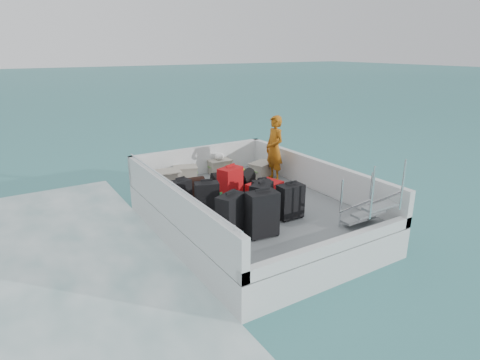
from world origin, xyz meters
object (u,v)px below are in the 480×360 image
object	(u,v)px
suitcase_3	(262,215)
crate_1	(186,174)
suitcase_0	(231,216)
passenger	(274,149)
suitcase_5	(230,184)
crate_3	(262,170)
suitcase_7	(262,193)
crate_2	(220,167)
suitcase_1	(207,199)
suitcase_2	(181,194)
crate_0	(166,180)
suitcase_8	(265,189)
suitcase_4	(261,202)
suitcase_6	(290,202)

from	to	relation	value
suitcase_3	crate_1	xyz separation A→B (m)	(0.17, 3.50, -0.24)
suitcase_0	passenger	bearing A→B (deg)	16.18
suitcase_5	crate_3	bearing A→B (deg)	12.99
suitcase_7	crate_2	xyz separation A→B (m)	(0.35, 2.42, -0.11)
suitcase_1	suitcase_3	xyz separation A→B (m)	(0.39, -1.27, 0.06)
suitcase_2	suitcase_3	distance (m)	2.03
crate_0	suitcase_8	bearing A→B (deg)	-45.24
suitcase_1	crate_3	xyz separation A→B (m)	(2.28, 1.46, -0.16)
suitcase_5	suitcase_1	bearing A→B (deg)	-166.50
suitcase_1	suitcase_0	bearing A→B (deg)	-75.28
suitcase_4	crate_0	size ratio (longest dim) A/B	1.14
suitcase_4	crate_3	distance (m)	2.60
suitcase_6	suitcase_8	size ratio (longest dim) A/B	0.89
suitcase_2	passenger	xyz separation A→B (m)	(2.64, 0.45, 0.50)
crate_3	suitcase_3	bearing A→B (deg)	-124.68
suitcase_3	suitcase_4	bearing A→B (deg)	62.46
suitcase_7	crate_2	size ratio (longest dim) A/B	0.99
suitcase_3	crate_2	world-z (taller)	suitcase_3
crate_1	suitcase_7	bearing A→B (deg)	-74.90
suitcase_5	crate_0	distance (m)	1.68
suitcase_1	passenger	distance (m)	2.66
suitcase_3	suitcase_5	size ratio (longest dim) A/B	1.15
suitcase_7	passenger	size ratio (longest dim) A/B	0.34
suitcase_6	crate_0	world-z (taller)	suitcase_6
suitcase_7	crate_1	size ratio (longest dim) A/B	1.02
suitcase_6	crate_3	size ratio (longest dim) A/B	1.17
crate_3	crate_1	bearing A→B (deg)	156.13
suitcase_3	suitcase_6	world-z (taller)	suitcase_3
suitcase_5	suitcase_8	distance (m)	0.80
suitcase_4	suitcase_5	bearing A→B (deg)	57.40
suitcase_3	suitcase_7	bearing A→B (deg)	61.49
suitcase_2	suitcase_4	bearing A→B (deg)	-62.87
suitcase_8	crate_2	size ratio (longest dim) A/B	1.39
suitcase_3	crate_2	bearing A→B (deg)	78.31
suitcase_0	suitcase_1	xyz separation A→B (m)	(0.09, 1.04, -0.05)
suitcase_6	suitcase_5	bearing A→B (deg)	108.23
suitcase_4	passenger	xyz separation A→B (m)	(1.59, 1.76, 0.44)
suitcase_2	suitcase_6	xyz separation A→B (m)	(1.54, -1.57, 0.04)
suitcase_6	crate_1	size ratio (longest dim) A/B	1.26
suitcase_5	crate_0	world-z (taller)	suitcase_5
crate_1	crate_3	bearing A→B (deg)	-23.87
passenger	suitcase_0	bearing A→B (deg)	-44.96
suitcase_8	suitcase_7	bearing A→B (deg)	124.00
suitcase_5	crate_0	size ratio (longest dim) A/B	1.13
suitcase_8	passenger	world-z (taller)	passenger
suitcase_1	crate_2	bearing A→B (deg)	75.61
suitcase_4	passenger	world-z (taller)	passenger
suitcase_4	crate_3	xyz separation A→B (m)	(1.49, 2.13, -0.18)
suitcase_3	suitcase_7	world-z (taller)	suitcase_3
crate_0	crate_2	world-z (taller)	crate_0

